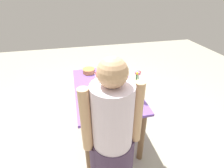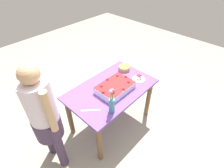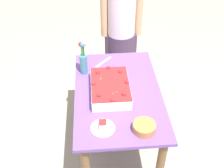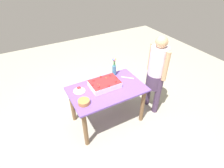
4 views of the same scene
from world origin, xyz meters
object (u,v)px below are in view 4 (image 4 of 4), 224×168
at_px(sheet_cake, 105,84).
at_px(serving_plate_with_slice, 79,90).
at_px(flower_vase, 114,68).
at_px(person_standing, 156,71).
at_px(fruit_bowl, 84,102).
at_px(cake_knife, 127,78).

distance_m(sheet_cake, serving_plate_with_slice, 0.42).
height_order(flower_vase, person_standing, person_standing).
height_order(fruit_bowl, person_standing, person_standing).
height_order(serving_plate_with_slice, cake_knife, serving_plate_with_slice).
bearing_deg(fruit_bowl, person_standing, -178.71).
bearing_deg(cake_knife, serving_plate_with_slice, 39.51).
relative_size(serving_plate_with_slice, flower_vase, 0.55).
height_order(serving_plate_with_slice, flower_vase, flower_vase).
distance_m(flower_vase, person_standing, 0.74).
distance_m(serving_plate_with_slice, person_standing, 1.36).
xyz_separation_m(sheet_cake, fruit_bowl, (0.45, 0.22, -0.02)).
bearing_deg(person_standing, flower_vase, -34.28).
bearing_deg(serving_plate_with_slice, person_standing, 168.17).
xyz_separation_m(cake_knife, flower_vase, (0.16, -0.19, 0.15)).
relative_size(flower_vase, person_standing, 0.23).
relative_size(serving_plate_with_slice, fruit_bowl, 1.07).
height_order(sheet_cake, fruit_bowl, sheet_cake).
distance_m(sheet_cake, person_standing, 0.94).
distance_m(sheet_cake, fruit_bowl, 0.51).
bearing_deg(sheet_cake, serving_plate_with_slice, -11.89).
xyz_separation_m(sheet_cake, flower_vase, (-0.31, -0.23, 0.10)).
bearing_deg(flower_vase, person_standing, 145.72).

